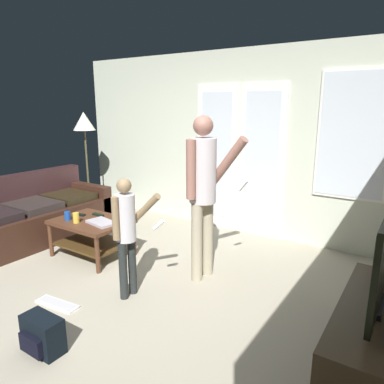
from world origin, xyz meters
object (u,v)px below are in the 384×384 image
coffee_table (92,230)px  person_child (127,228)px  backpack (42,335)px  tv_remote_black (98,215)px  cup_by_laptop (67,216)px  tv_stand (373,338)px  floor_lamp (84,126)px  dvd_remote_slim (79,215)px  laptop_closed (102,222)px  loose_keyboard (57,304)px  leather_couch (31,218)px  flat_screen_tv (383,261)px  cup_near_edge (76,218)px  person_adult (204,184)px

coffee_table → person_child: size_ratio=0.77×
backpack → tv_remote_black: size_ratio=1.93×
person_child → cup_by_laptop: size_ratio=10.92×
tv_stand → floor_lamp: bearing=162.7°
coffee_table → backpack: 1.74m
dvd_remote_slim → person_child: bearing=-32.8°
person_child → laptop_closed: (-0.82, 0.43, -0.22)m
cup_by_laptop → tv_stand: bearing=-1.3°
coffee_table → loose_keyboard: size_ratio=1.95×
leather_couch → flat_screen_tv: (4.18, -0.14, 0.50)m
coffee_table → tv_remote_black: 0.22m
tv_remote_black → laptop_closed: bearing=-31.9°
tv_stand → backpack: (-2.04, -1.16, -0.09)m
coffee_table → floor_lamp: 2.14m
flat_screen_tv → floor_lamp: 4.73m
person_child → coffee_table: bearing=156.0°
leather_couch → laptop_closed: size_ratio=5.87×
loose_keyboard → laptop_closed: size_ratio=1.29×
loose_keyboard → laptop_closed: laptop_closed is taller
flat_screen_tv → laptop_closed: 2.90m
flat_screen_tv → tv_remote_black: size_ratio=5.61×
backpack → dvd_remote_slim: bearing=132.2°
flat_screen_tv → dvd_remote_slim: flat_screen_tv is taller
flat_screen_tv → cup_near_edge: (-3.14, 0.07, -0.29)m
floor_lamp → tv_stand: bearing=-17.3°
backpack → dvd_remote_slim: (-1.30, 1.43, 0.32)m
leather_couch → coffee_table: (1.10, 0.08, 0.03)m
floor_lamp → tv_remote_black: floor_lamp is taller
person_child → dvd_remote_slim: size_ratio=6.75×
leather_couch → tv_stand: size_ratio=1.47×
flat_screen_tv → person_adult: bearing=163.8°
coffee_table → person_child: bearing=-24.0°
loose_keyboard → dvd_remote_slim: size_ratio=2.65×
backpack → person_adult: bearing=77.4°
laptop_closed → cup_by_laptop: (-0.43, -0.13, 0.04)m
loose_keyboard → cup_near_edge: (-0.65, 0.78, 0.50)m
cup_near_edge → dvd_remote_slim: size_ratio=0.70×
tv_stand → person_adult: size_ratio=0.83×
flat_screen_tv → tv_remote_black: 3.18m
cup_near_edge → tv_remote_black: size_ratio=0.70×
tv_stand → cup_near_edge: (-3.14, 0.07, 0.28)m
loose_keyboard → laptop_closed: 1.09m
cup_by_laptop → dvd_remote_slim: (-0.04, 0.19, -0.04)m
leather_couch → tv_remote_black: leather_couch is taller
tv_stand → tv_remote_black: tv_remote_black is taller
backpack → tv_remote_black: bearing=125.2°
flat_screen_tv → backpack: flat_screen_tv is taller
flat_screen_tv → loose_keyboard: (-2.49, -0.72, -0.79)m
person_child → dvd_remote_slim: bearing=159.0°
tv_stand → leather_couch: bearing=178.0°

